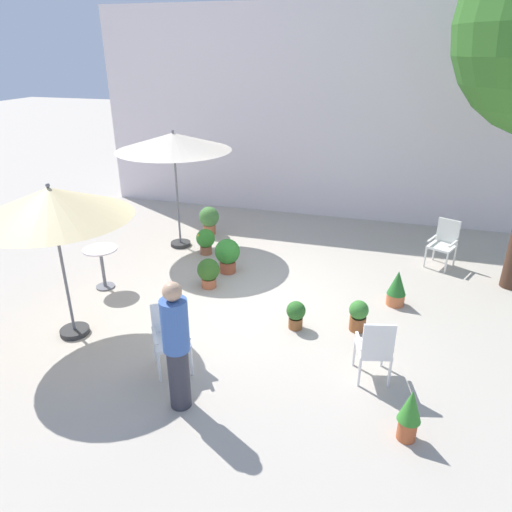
% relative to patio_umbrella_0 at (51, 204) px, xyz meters
% --- Properties ---
extents(ground_plane, '(60.00, 60.00, 0.00)m').
position_rel_patio_umbrella_0_xyz_m(ground_plane, '(2.43, 1.74, -2.10)').
color(ground_plane, '#B7AC9C').
extents(villa_facade, '(11.23, 0.30, 5.06)m').
position_rel_patio_umbrella_0_xyz_m(villa_facade, '(2.43, 6.78, 0.43)').
color(villa_facade, white).
rests_on(villa_facade, ground).
extents(patio_umbrella_0, '(2.21, 2.21, 2.39)m').
position_rel_patio_umbrella_0_xyz_m(patio_umbrella_0, '(0.00, 0.00, 0.00)').
color(patio_umbrella_0, '#2D2D2D').
rests_on(patio_umbrella_0, ground).
extents(patio_umbrella_1, '(2.39, 2.39, 2.54)m').
position_rel_patio_umbrella_0_xyz_m(patio_umbrella_1, '(0.08, 3.71, 0.18)').
color(patio_umbrella_1, '#2D2D2D').
rests_on(patio_umbrella_1, ground).
extents(cafe_table_0, '(0.61, 0.61, 0.78)m').
position_rel_patio_umbrella_0_xyz_m(cafe_table_0, '(-0.41, 1.47, -1.57)').
color(cafe_table_0, silver).
rests_on(cafe_table_0, ground).
extents(patio_chair_0, '(0.52, 0.56, 0.94)m').
position_rel_patio_umbrella_0_xyz_m(patio_chair_0, '(4.49, 0.16, -1.58)').
color(patio_chair_0, white).
rests_on(patio_chair_0, ground).
extents(patio_chair_1, '(0.66, 0.66, 0.92)m').
position_rel_patio_umbrella_0_xyz_m(patio_chair_1, '(1.80, -0.29, -1.57)').
color(patio_chair_1, white).
rests_on(patio_chair_1, ground).
extents(patio_chair_2, '(0.63, 0.64, 0.94)m').
position_rel_patio_umbrella_0_xyz_m(patio_chair_2, '(5.61, 4.27, -1.57)').
color(patio_chair_2, white).
rests_on(patio_chair_2, ground).
extents(potted_plant_0, '(0.30, 0.30, 0.46)m').
position_rel_patio_umbrella_0_xyz_m(potted_plant_0, '(3.25, 1.12, -1.84)').
color(potted_plant_0, brown).
rests_on(potted_plant_0, ground).
extents(potted_plant_1, '(0.32, 0.32, 0.64)m').
position_rel_patio_umbrella_0_xyz_m(potted_plant_1, '(4.75, 2.33, -1.78)').
color(potted_plant_1, '#CB6C3F').
rests_on(potted_plant_1, ground).
extents(potted_plant_2, '(0.41, 0.41, 0.56)m').
position_rel_patio_umbrella_0_xyz_m(potted_plant_2, '(1.43, 2.03, -1.79)').
color(potted_plant_2, '#C86741').
rests_on(potted_plant_2, ground).
extents(potted_plant_3, '(0.40, 0.40, 0.56)m').
position_rel_patio_umbrella_0_xyz_m(potted_plant_3, '(0.80, 3.44, -1.78)').
color(potted_plant_3, '#94563A').
rests_on(potted_plant_3, ground).
extents(potted_plant_4, '(0.30, 0.30, 0.51)m').
position_rel_patio_umbrella_0_xyz_m(potted_plant_4, '(4.20, 1.34, -1.83)').
color(potted_plant_4, '#97542B').
rests_on(potted_plant_4, ground).
extents(potted_plant_5, '(0.26, 0.26, 0.68)m').
position_rel_patio_umbrella_0_xyz_m(potted_plant_5, '(4.93, -0.77, -1.73)').
color(potted_plant_5, '#B3552F').
rests_on(potted_plant_5, ground).
extents(potted_plant_6, '(0.49, 0.49, 0.69)m').
position_rel_patio_umbrella_0_xyz_m(potted_plant_6, '(1.55, 2.73, -1.71)').
color(potted_plant_6, '#AD5236').
rests_on(potted_plant_6, ground).
extents(potted_plant_7, '(0.47, 0.47, 0.67)m').
position_rel_patio_umbrella_0_xyz_m(potted_plant_7, '(0.44, 4.56, -1.72)').
color(potted_plant_7, '#B1643D').
rests_on(potted_plant_7, ground).
extents(standing_person, '(0.44, 0.44, 1.71)m').
position_rel_patio_umbrella_0_xyz_m(standing_person, '(2.26, -0.99, -1.22)').
color(standing_person, '#33333D').
rests_on(standing_person, ground).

